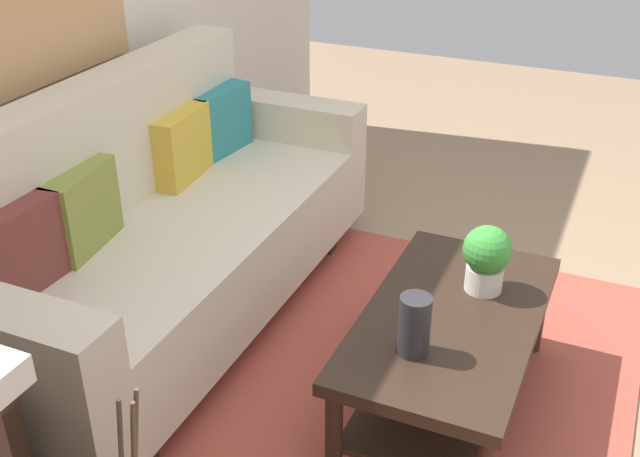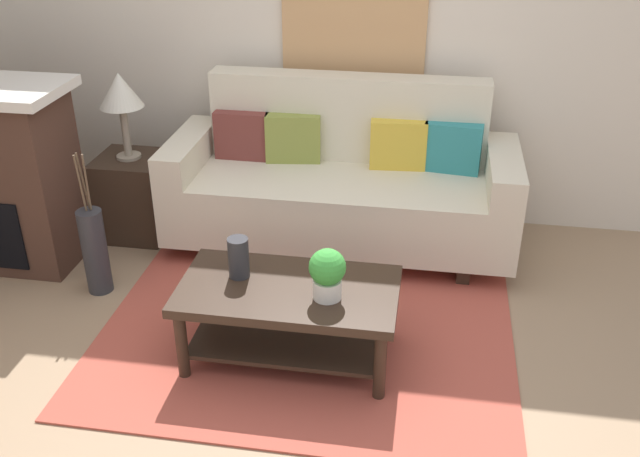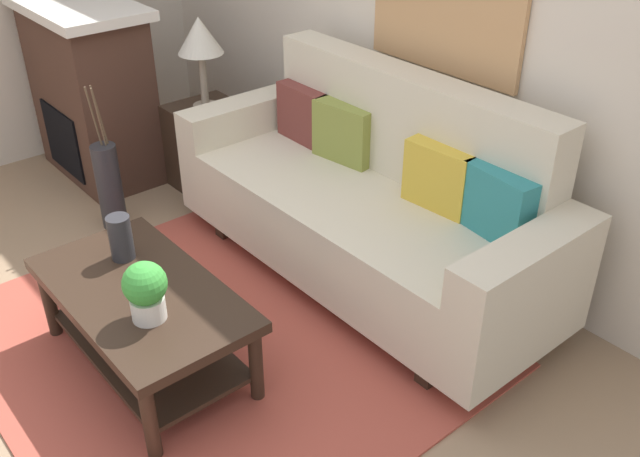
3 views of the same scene
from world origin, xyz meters
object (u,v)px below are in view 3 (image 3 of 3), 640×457
Objects in this scene: tabletop_vase at (121,238)px; side_table at (210,147)px; throw_pillow_teal at (498,204)px; potted_plant_tabletop at (146,290)px; floor_vase at (109,187)px; throw_pillow_olive at (344,133)px; table_lamp at (200,39)px; fireplace at (92,91)px; couch at (369,204)px; throw_pillow_mustard at (439,177)px; throw_pillow_maroon at (304,114)px; coffee_table at (143,310)px.

side_table is (-1.05, 1.12, -0.26)m from tabletop_vase.
potted_plant_tabletop is (-0.58, -1.46, -0.11)m from throw_pillow_teal.
throw_pillow_olive is at bearing 43.51° from floor_vase.
table_lamp is 0.91m from fireplace.
throw_pillow_olive is 0.64× the size of side_table.
throw_pillow_mustard is (0.35, 0.13, 0.25)m from couch.
side_table is at bearing -168.35° from throw_pillow_olive.
throw_pillow_olive is at bearing 21.26° from fireplace.
table_lamp reaches higher than couch.
side_table is (-2.10, -0.22, -0.40)m from throw_pillow_teal.
throw_pillow_olive is 0.31× the size of fireplace.
throw_pillow_teal is 0.68× the size of floor_vase.
floor_vase is at bearing 161.03° from potted_plant_tabletop.
throw_pillow_olive is at bearing 89.29° from tabletop_vase.
floor_vase is (0.06, -0.74, -0.01)m from side_table.
throw_pillow_olive is 1.45m from floor_vase.
floor_vase is at bearing -150.63° from throw_pillow_mustard.
table_lamp is at bearing 94.43° from floor_vase.
throw_pillow_olive is 1.16m from side_table.
throw_pillow_olive is 0.69m from throw_pillow_mustard.
throw_pillow_maroon is at bearing 103.85° from tabletop_vase.
fireplace reaches higher than coffee_table.
table_lamp is at bearing 133.19° from tabletop_vase.
throw_pillow_mustard reaches higher than floor_vase.
couch is 6.16× the size of throw_pillow_mustard.
potted_plant_tabletop is 0.23× the size of fireplace.
table_lamp is at bearing 34.16° from fireplace.
throw_pillow_mustard is 0.64× the size of side_table.
throw_pillow_teal is at bearing 51.73° from tabletop_vase.
throw_pillow_mustard is 1.00× the size of throw_pillow_teal.
couch is 0.75m from throw_pillow_maroon.
throw_pillow_mustard is at bearing 180.00° from throw_pillow_teal.
coffee_table is 1.33m from floor_vase.
floor_vase is (-1.46, 0.50, -0.31)m from potted_plant_tabletop.
throw_pillow_maroon is 0.68× the size of floor_vase.
couch is at bearing -20.00° from throw_pillow_olive.
throw_pillow_teal reaches higher than potted_plant_tabletop.
floor_vase is at bearing -154.94° from throw_pillow_teal.
couch is 8.47× the size of potted_plant_tabletop.
throw_pillow_maroon reaches higher than floor_vase.
coffee_table is 5.12× the size of tabletop_vase.
side_table is at bearing 140.81° from potted_plant_tabletop.
throw_pillow_maroon is 1.23m from floor_vase.
throw_pillow_olive and throw_pillow_teal have the same top height.
side_table is at bearing 94.43° from floor_vase.
potted_plant_tabletop reaches higher than tabletop_vase.
throw_pillow_teal is at bearing 13.70° from fireplace.
couch is 0.75m from throw_pillow_teal.
tabletop_vase is (0.33, -1.34, -0.14)m from throw_pillow_maroon.
throw_pillow_mustard is 1.80m from table_lamp.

